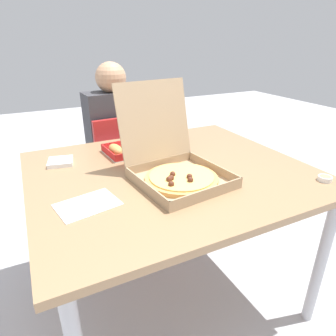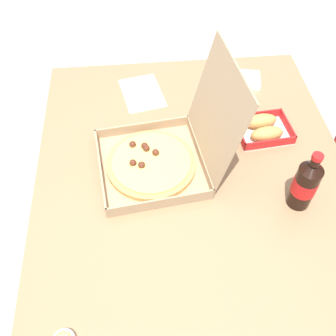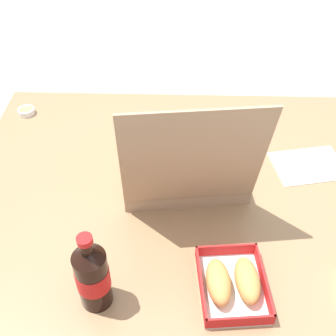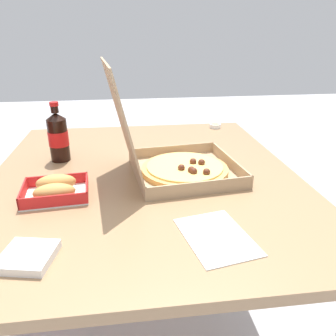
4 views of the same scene
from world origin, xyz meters
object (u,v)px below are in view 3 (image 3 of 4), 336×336
object	(u,v)px
paper_menu	(309,165)
cola_bottle	(92,276)
bread_side_box	(233,282)
dipping_sauce_cup	(26,111)
pizza_box_open	(183,161)

from	to	relation	value
paper_menu	cola_bottle	bearing A→B (deg)	27.51
bread_side_box	paper_menu	world-z (taller)	bread_side_box
dipping_sauce_cup	bread_side_box	bearing A→B (deg)	134.72
pizza_box_open	cola_bottle	xyz separation A→B (m)	(0.19, 0.41, 0.04)
bread_side_box	dipping_sauce_cup	xyz separation A→B (m)	(0.66, -0.67, -0.01)
bread_side_box	paper_menu	distance (m)	0.50
cola_bottle	bread_side_box	bearing A→B (deg)	-173.49
pizza_box_open	bread_side_box	size ratio (longest dim) A/B	2.26
bread_side_box	dipping_sauce_cup	distance (m)	0.94
bread_side_box	dipping_sauce_cup	world-z (taller)	bread_side_box
cola_bottle	dipping_sauce_cup	xyz separation A→B (m)	(0.35, -0.70, -0.08)
paper_menu	dipping_sauce_cup	bearing A→B (deg)	-25.85
bread_side_box	pizza_box_open	bearing A→B (deg)	-73.19
pizza_box_open	cola_bottle	bearing A→B (deg)	65.02
paper_menu	dipping_sauce_cup	size ratio (longest dim) A/B	3.75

